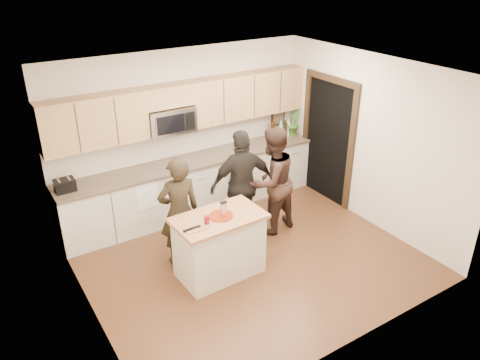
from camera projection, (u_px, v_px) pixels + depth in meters
floor at (249, 258)px, 6.82m from camera, size 4.50×4.50×0.00m
room_shell at (250, 147)px, 6.07m from camera, size 4.52×4.02×2.71m
back_cabinetry at (194, 185)px, 7.90m from camera, size 4.50×0.66×0.94m
upper_cabinetry at (188, 104)px, 7.43m from camera, size 4.50×0.33×0.75m
microwave at (170, 120)px, 7.32m from camera, size 0.76×0.41×0.40m
doorway at (328, 136)px, 8.08m from camera, size 0.06×1.25×2.20m
framed_picture at (278, 115)px, 8.71m from camera, size 0.30×0.03×0.38m
dish_towel at (144, 185)px, 7.15m from camera, size 0.34×0.60×0.48m
island at (219, 245)px, 6.31m from camera, size 1.22×0.74×0.90m
red_plate at (221, 216)px, 6.12m from camera, size 0.32×0.32×0.02m
box_grater at (224, 209)px, 6.04m from camera, size 0.09×0.05×0.22m
drink_glass at (207, 220)px, 5.94m from camera, size 0.07×0.07×0.10m
cutting_board at (196, 229)px, 5.83m from camera, size 0.30×0.17×0.02m
tongs at (192, 229)px, 5.80m from camera, size 0.24×0.03×0.02m
knife at (200, 227)px, 5.84m from camera, size 0.21×0.03×0.01m
toaster at (65, 185)px, 6.65m from camera, size 0.28×0.22×0.18m
bottle_cluster at (282, 128)px, 8.56m from camera, size 0.39×0.17×0.37m
orchid at (293, 123)px, 8.63m from camera, size 0.33×0.34×0.48m
woman_left at (179, 212)px, 6.42m from camera, size 0.63×0.45×1.61m
woman_center at (272, 181)px, 7.16m from camera, size 0.92×0.77×1.72m
woman_right at (242, 185)px, 7.04m from camera, size 1.07×0.60×1.73m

